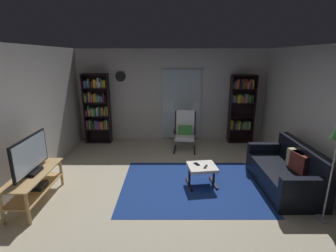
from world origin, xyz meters
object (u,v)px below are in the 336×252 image
Objects in this scene: bookshelf_near_sofa at (241,107)px; wall_clock at (120,76)px; tv_remote at (205,167)px; leather_sofa at (286,172)px; lounge_armchair at (185,130)px; television at (30,156)px; bookshelf_near_tv at (97,107)px; tv_stand at (35,183)px; ottoman at (202,169)px; cell_phone at (196,164)px.

bookshelf_near_sofa is 3.48m from wall_clock.
bookshelf_near_sofa is 13.32× the size of tv_remote.
leather_sofa is at bearing 23.31° from tv_remote.
lounge_armchair is 2.34m from wall_clock.
bookshelf_near_tv is at bearing 85.62° from television.
lounge_armchair reaches higher than tv_stand.
tv_stand is 4.38× the size of wall_clock.
bookshelf_near_sofa is at bearing 60.70° from ottoman.
bookshelf_near_tv reaches higher than tv_remote.
wall_clock reaches higher than lounge_armchair.
leather_sofa is 12.22× the size of cell_phone.
bookshelf_near_tv is at bearing 148.26° from leather_sofa.
tv_remote is (-1.51, 0.04, 0.10)m from leather_sofa.
tv_stand is at bearing -145.24° from tv_remote.
leather_sofa is at bearing -31.01° from cell_phone.
wall_clock is at bearing 74.74° from tv_stand.
television is 2.97m from ottoman.
bookshelf_near_sofa is at bearing 87.02° from tv_remote.
wall_clock is (-3.38, 0.19, 0.82)m from bookshelf_near_sofa.
cell_phone is at bearing -86.83° from lounge_armchair.
tv_stand is 9.07× the size of cell_phone.
tv_stand is 3.66m from lounge_armchair.
leather_sofa is 2.96× the size of ottoman.
tv_stand is 4.46m from leather_sofa.
leather_sofa is (4.20, -2.60, -0.72)m from bookshelf_near_tv.
wall_clock is (-1.97, 2.71, 1.52)m from ottoman.
leather_sofa is 1.57m from ottoman.
wall_clock is at bearing 176.71° from bookshelf_near_sofa.
leather_sofa is at bearing -3.71° from ottoman.
cell_phone is at bearing 165.99° from tv_remote.
bookshelf_near_tv is at bearing -162.05° from wall_clock.
ottoman is (-1.57, 0.10, 0.02)m from leather_sofa.
ottoman is (2.87, 0.58, -0.03)m from tv_stand.
wall_clock is (0.90, 3.30, 1.01)m from television.
bookshelf_near_sofa is at bearing 35.96° from television.
bookshelf_near_sofa reaches higher than tv_stand.
tv_remote is 0.50× the size of wall_clock.
tv_stand is 8.82× the size of tv_remote.
lounge_armchair reaches higher than cell_phone.
bookshelf_near_tv is 3.69m from ottoman.
lounge_armchair is 3.53× the size of wall_clock.
lounge_armchair is at bearing 122.05° from tv_remote.
television is 2.88m from cell_phone.
tv_stand is 3.72m from wall_clock.
bookshelf_near_tv is 3.57m from cell_phone.
cell_phone is at bearing -43.86° from bookshelf_near_tv.
tv_stand is 0.48m from television.
bookshelf_near_tv is at bearing 166.70° from lounge_armchair.
ottoman is 1.99× the size of wall_clock.
television is at bearing -94.38° from bookshelf_near_tv.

